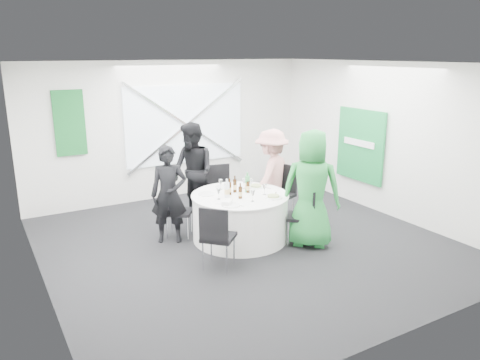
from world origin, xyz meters
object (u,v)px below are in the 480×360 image
chair_front_left (217,233)px  person_man_back_left (169,195)px  person_man_back (193,172)px  green_water_bottle (247,184)px  chair_front_right (306,212)px  person_woman_pink (271,175)px  banquet_table (240,217)px  clear_water_bottle (227,190)px  chair_back (220,188)px  person_woman_green (311,189)px  chair_back_right (282,188)px  chair_back_left (174,207)px

chair_front_left → person_man_back_left: bearing=-36.8°
person_man_back → green_water_bottle: bearing=8.0°
chair_front_right → chair_front_left: size_ratio=0.98×
person_man_back → person_woman_pink: (1.21, -0.71, -0.06)m
banquet_table → person_man_back: bearing=101.7°
person_woman_pink → clear_water_bottle: bearing=-4.5°
chair_back → person_man_back: person_man_back is taller
banquet_table → chair_front_right: size_ratio=1.70×
chair_back → person_man_back: size_ratio=0.56×
person_woman_green → chair_front_right: bearing=-15.8°
banquet_table → chair_front_right: (0.80, -0.70, 0.16)m
chair_back_right → person_man_back: bearing=-141.8°
chair_back_right → clear_water_bottle: bearing=-92.6°
person_woman_green → clear_water_bottle: bearing=7.9°
chair_back_left → chair_front_right: bearing=-93.1°
person_man_back_left → person_man_back: 1.05m
person_woman_green → green_water_bottle: size_ratio=5.57×
chair_back → chair_front_left: bearing=-109.4°
chair_back_right → person_man_back: (-1.34, 0.85, 0.28)m
chair_back → chair_front_left: chair_back is taller
chair_back_left → chair_front_left: bearing=-143.5°
person_man_back_left → person_woman_green: person_woman_green is taller
banquet_table → chair_front_left: (-0.85, -0.81, 0.17)m
banquet_table → green_water_bottle: bearing=17.0°
chair_back → clear_water_bottle: clear_water_bottle is taller
chair_back → chair_front_right: size_ratio=1.08×
chair_front_right → chair_back: bearing=-118.9°
person_man_back → person_man_back_left: bearing=-57.5°
chair_back_right → clear_water_bottle: size_ratio=3.45×
chair_back_left → person_man_back_left: person_man_back_left is taller
person_man_back_left → green_water_bottle: bearing=5.5°
chair_front_right → person_woman_pink: bearing=-146.0°
chair_back → green_water_bottle: (-0.01, -0.96, 0.31)m
person_man_back_left → clear_water_bottle: bearing=-7.9°
chair_front_left → person_woman_green: size_ratio=0.51×
chair_front_right → person_woman_pink: person_woman_pink is taller
chair_back_right → person_woman_pink: size_ratio=0.61×
chair_front_right → person_man_back_left: size_ratio=0.59×
chair_back → person_man_back_left: person_man_back_left is taller
chair_front_right → banquet_table: bearing=-90.0°
chair_back_left → chair_back_right: chair_back_right is taller
chair_front_right → green_water_bottle: 1.04m
chair_back → person_man_back_left: bearing=-146.9°
banquet_table → person_woman_pink: size_ratio=0.94×
clear_water_bottle → chair_front_right: bearing=-32.9°
person_woman_pink → clear_water_bottle: person_woman_pink is taller
person_woman_green → green_water_bottle: bearing=-8.3°
person_woman_pink → person_woman_green: bearing=56.1°
banquet_table → chair_back_right: 1.17m
chair_back_right → chair_front_right: chair_back_right is taller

